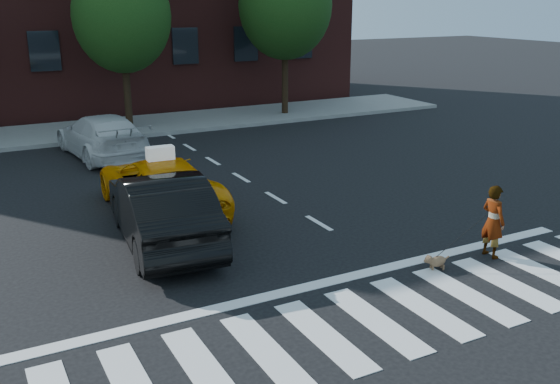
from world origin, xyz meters
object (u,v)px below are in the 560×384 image
taxi (160,185)px  woman (493,221)px  white_suv (102,136)px  tree_mid (122,4)px  dog (436,261)px  black_sedan (162,209)px

taxi → woman: (5.08, -5.90, 0.08)m
taxi → white_suv: size_ratio=1.00×
tree_mid → dog: tree_mid is taller
white_suv → dog: white_suv is taller
taxi → dog: size_ratio=9.44×
tree_mid → woman: tree_mid is taller
black_sedan → dog: black_sedan is taller
woman → dog: bearing=88.6°
taxi → black_sedan: (-0.60, -2.08, 0.10)m
dog → tree_mid: bearing=112.9°
white_suv → woman: size_ratio=3.23×
tree_mid → taxi: (-1.93, -10.00, -4.17)m
taxi → white_suv: white_suv is taller
tree_mid → dog: (1.71, -15.88, -4.68)m
woman → taxi: bearing=39.8°
taxi → black_sedan: bearing=76.0°
tree_mid → woman: size_ratio=4.70×
tree_mid → white_suv: tree_mid is taller
black_sedan → taxi: bearing=-100.3°
white_suv → dog: size_ratio=9.41×
black_sedan → tree_mid: bearing=-96.0°
woman → black_sedan: bearing=55.1°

